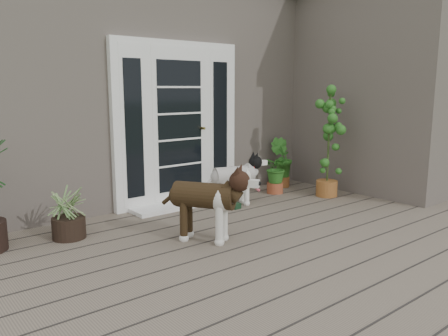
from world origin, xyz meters
TOP-DOWN VIEW (x-y plane):
  - deck at (0.00, 0.40)m, footprint 6.20×4.60m
  - house_main at (0.00, 4.65)m, footprint 7.40×4.00m
  - house_wing at (2.90, 1.50)m, footprint 1.60×2.40m
  - door_unit at (-0.20, 2.60)m, footprint 1.90×0.14m
  - door_step at (-0.20, 2.40)m, footprint 1.60×0.40m
  - brindle_dog at (-0.88, 1.11)m, footprint 0.76×0.89m
  - white_dog at (0.26, 1.99)m, footprint 0.78×0.49m
  - spider_plant at (-1.93, 2.06)m, footprint 0.60×0.60m
  - herb_a at (1.19, 2.14)m, footprint 0.57×0.57m
  - herb_b at (1.59, 2.40)m, footprint 0.51×0.51m
  - herb_c at (2.31, 2.40)m, footprint 0.38×0.38m
  - sapling at (1.64, 1.54)m, footprint 0.61×0.61m
  - clog_left at (0.17, 1.93)m, footprint 0.16×0.32m
  - clog_right at (0.42, 2.29)m, footprint 0.22×0.35m

SIDE VIEW (x-z plane):
  - deck at x=0.00m, z-range 0.00..0.12m
  - door_step at x=-0.20m, z-range 0.12..0.17m
  - clog_left at x=0.17m, z-range 0.12..0.21m
  - clog_right at x=0.42m, z-range 0.12..0.22m
  - herb_a at x=1.19m, z-range 0.12..0.65m
  - herb_c at x=2.31m, z-range 0.12..0.67m
  - herb_b at x=1.59m, z-range 0.12..0.68m
  - white_dog at x=0.26m, z-range 0.12..0.72m
  - spider_plant at x=-1.93m, z-range 0.12..0.73m
  - brindle_dog at x=-0.88m, z-range 0.12..0.82m
  - sapling at x=1.64m, z-range 0.12..1.74m
  - door_unit at x=-0.20m, z-range 0.12..2.27m
  - house_main at x=0.00m, z-range 0.00..3.10m
  - house_wing at x=2.90m, z-range 0.00..3.10m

